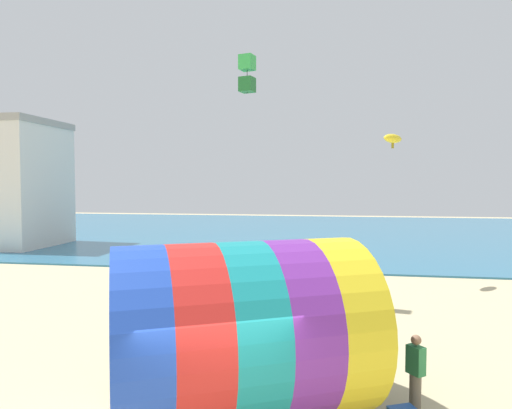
{
  "coord_description": "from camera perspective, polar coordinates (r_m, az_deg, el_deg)",
  "views": [
    {
      "loc": [
        1.67,
        -7.3,
        4.74
      ],
      "look_at": [
        -0.1,
        3.51,
        4.22
      ],
      "focal_mm": 32.0,
      "sensor_mm": 36.0,
      "label": 1
    }
  ],
  "objects": [
    {
      "name": "giant_inflatable_tube",
      "position": [
        9.46,
        -1.88,
        -15.49
      ],
      "size": [
        5.96,
        5.36,
        3.57
      ],
      "color": "blue",
      "rests_on": "ground"
    },
    {
      "name": "kite_green_box",
      "position": [
        18.66,
        -1.12,
        16.03
      ],
      "size": [
        0.66,
        0.66,
        1.53
      ],
      "color": "green"
    },
    {
      "name": "kite_handler",
      "position": [
        10.58,
        19.32,
        -19.22
      ],
      "size": [
        0.39,
        0.42,
        1.61
      ],
      "color": "#726651",
      "rests_on": "ground"
    },
    {
      "name": "promenade_building",
      "position": [
        38.88,
        -29.38,
        2.29
      ],
      "size": [
        8.41,
        6.6,
        9.36
      ],
      "color": "silver",
      "rests_on": "ground"
    },
    {
      "name": "sea",
      "position": [
        44.07,
        7.09,
        -3.42
      ],
      "size": [
        120.0,
        40.0,
        0.1
      ],
      "primitive_type": "cube",
      "color": "teal",
      "rests_on": "ground"
    },
    {
      "name": "kite_yellow_parafoil",
      "position": [
        22.31,
        16.72,
        7.9
      ],
      "size": [
        1.27,
        1.39,
        0.72
      ],
      "color": "yellow"
    }
  ]
}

